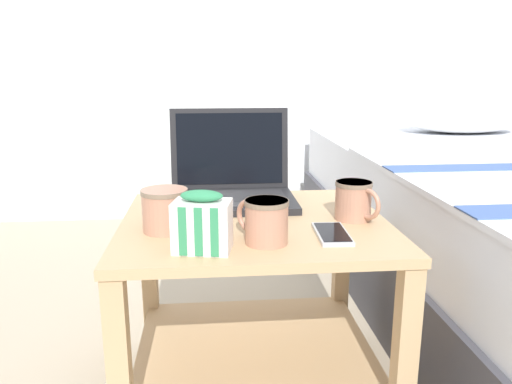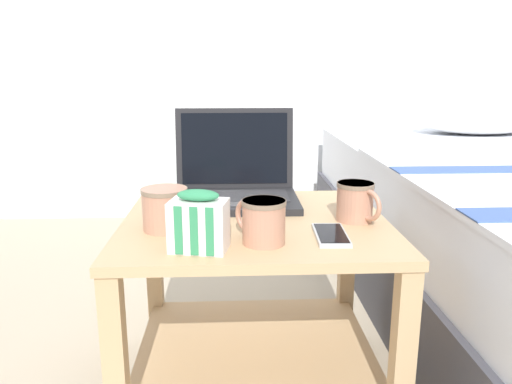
{
  "view_description": "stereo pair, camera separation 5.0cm",
  "coord_description": "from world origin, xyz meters",
  "px_view_note": "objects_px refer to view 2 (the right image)",
  "views": [
    {
      "loc": [
        -0.1,
        -1.15,
        0.83
      ],
      "look_at": [
        0.0,
        -0.04,
        0.55
      ],
      "focal_mm": 35.0,
      "sensor_mm": 36.0,
      "label": 1
    },
    {
      "loc": [
        -0.05,
        -1.16,
        0.83
      ],
      "look_at": [
        0.0,
        -0.04,
        0.55
      ],
      "focal_mm": 35.0,
      "sensor_mm": 36.0,
      "label": 2
    }
  ],
  "objects_px": {
    "laptop": "(235,183)",
    "mug_mid_center": "(356,200)",
    "snack_bag": "(199,223)",
    "mug_front_left": "(165,206)",
    "cell_phone": "(331,235)",
    "mug_front_right": "(263,219)"
  },
  "relations": [
    {
      "from": "mug_front_right",
      "to": "cell_phone",
      "type": "xyz_separation_m",
      "value": [
        0.15,
        0.03,
        -0.05
      ]
    },
    {
      "from": "mug_mid_center",
      "to": "mug_front_right",
      "type": "bearing_deg",
      "value": -147.88
    },
    {
      "from": "mug_front_left",
      "to": "mug_mid_center",
      "type": "bearing_deg",
      "value": 5.36
    },
    {
      "from": "laptop",
      "to": "mug_front_right",
      "type": "distance_m",
      "value": 0.35
    },
    {
      "from": "mug_mid_center",
      "to": "snack_bag",
      "type": "height_order",
      "value": "snack_bag"
    },
    {
      "from": "snack_bag",
      "to": "mug_front_left",
      "type": "bearing_deg",
      "value": 121.89
    },
    {
      "from": "mug_front_left",
      "to": "mug_mid_center",
      "type": "relative_size",
      "value": 1.16
    },
    {
      "from": "mug_front_left",
      "to": "laptop",
      "type": "bearing_deg",
      "value": 56.63
    },
    {
      "from": "laptop",
      "to": "mug_mid_center",
      "type": "relative_size",
      "value": 2.77
    },
    {
      "from": "mug_front_left",
      "to": "cell_phone",
      "type": "distance_m",
      "value": 0.38
    },
    {
      "from": "laptop",
      "to": "cell_phone",
      "type": "distance_m",
      "value": 0.38
    },
    {
      "from": "mug_front_left",
      "to": "cell_phone",
      "type": "bearing_deg",
      "value": -11.44
    },
    {
      "from": "snack_bag",
      "to": "mug_mid_center",
      "type": "bearing_deg",
      "value": 26.5
    },
    {
      "from": "mug_mid_center",
      "to": "snack_bag",
      "type": "relative_size",
      "value": 0.97
    },
    {
      "from": "cell_phone",
      "to": "mug_front_left",
      "type": "bearing_deg",
      "value": 168.56
    },
    {
      "from": "laptop",
      "to": "snack_bag",
      "type": "distance_m",
      "value": 0.39
    },
    {
      "from": "mug_front_right",
      "to": "snack_bag",
      "type": "xyz_separation_m",
      "value": [
        -0.13,
        -0.04,
        0.0
      ]
    },
    {
      "from": "mug_front_right",
      "to": "cell_phone",
      "type": "relative_size",
      "value": 0.79
    },
    {
      "from": "laptop",
      "to": "mug_front_left",
      "type": "xyz_separation_m",
      "value": [
        -0.16,
        -0.24,
        0.0
      ]
    },
    {
      "from": "mug_front_right",
      "to": "cell_phone",
      "type": "bearing_deg",
      "value": 10.96
    },
    {
      "from": "mug_front_left",
      "to": "mug_mid_center",
      "type": "distance_m",
      "value": 0.45
    },
    {
      "from": "laptop",
      "to": "cell_phone",
      "type": "xyz_separation_m",
      "value": [
        0.21,
        -0.32,
        -0.04
      ]
    }
  ]
}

